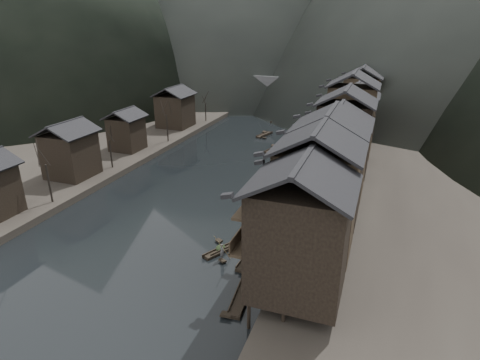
% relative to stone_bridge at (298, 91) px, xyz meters
% --- Properties ---
extents(water, '(300.00, 300.00, 0.00)m').
position_rel_stone_bridge_xyz_m(water, '(0.00, -72.00, -5.11)').
color(water, black).
rests_on(water, ground).
extents(right_bank, '(40.00, 200.00, 1.80)m').
position_rel_stone_bridge_xyz_m(right_bank, '(35.00, -32.00, -4.21)').
color(right_bank, '#2D2823').
rests_on(right_bank, ground).
extents(left_bank, '(40.00, 200.00, 1.20)m').
position_rel_stone_bridge_xyz_m(left_bank, '(-35.00, -32.00, -4.51)').
color(left_bank, '#2D2823').
rests_on(left_bank, ground).
extents(stilt_houses, '(9.00, 67.60, 15.72)m').
position_rel_stone_bridge_xyz_m(stilt_houses, '(17.28, -53.07, 3.84)').
color(stilt_houses, black).
rests_on(stilt_houses, ground).
extents(left_houses, '(8.10, 53.20, 8.73)m').
position_rel_stone_bridge_xyz_m(left_houses, '(-20.50, -51.88, 0.55)').
color(left_houses, black).
rests_on(left_houses, left_bank).
extents(bare_trees, '(3.68, 60.87, 7.36)m').
position_rel_stone_bridge_xyz_m(bare_trees, '(-17.00, -56.14, 1.15)').
color(bare_trees, black).
rests_on(bare_trees, left_bank).
extents(moored_sampans, '(2.91, 74.87, 0.47)m').
position_rel_stone_bridge_xyz_m(moored_sampans, '(11.95, -44.94, -4.91)').
color(moored_sampans, black).
rests_on(moored_sampans, water).
extents(midriver_boats, '(7.89, 40.06, 0.45)m').
position_rel_stone_bridge_xyz_m(midriver_boats, '(0.03, -19.69, -4.91)').
color(midriver_boats, black).
rests_on(midriver_boats, water).
extents(stone_bridge, '(40.00, 6.00, 9.00)m').
position_rel_stone_bridge_xyz_m(stone_bridge, '(0.00, 0.00, 0.00)').
color(stone_bridge, '#4C4C4F').
rests_on(stone_bridge, ground).
extents(hero_sampan, '(2.75, 4.30, 0.43)m').
position_rel_stone_bridge_xyz_m(hero_sampan, '(7.85, -72.83, -4.91)').
color(hero_sampan, black).
rests_on(hero_sampan, water).
extents(cargo_heap, '(0.98, 1.29, 0.59)m').
position_rel_stone_bridge_xyz_m(cargo_heap, '(7.75, -72.65, -4.39)').
color(cargo_heap, black).
rests_on(cargo_heap, hero_sampan).
extents(boatman, '(0.74, 0.69, 1.70)m').
position_rel_stone_bridge_xyz_m(boatman, '(8.57, -74.21, -3.83)').
color(boatman, '#525254').
rests_on(boatman, hero_sampan).
extents(bamboo_pole, '(1.43, 1.61, 3.64)m').
position_rel_stone_bridge_xyz_m(bamboo_pole, '(8.77, -74.21, -1.16)').
color(bamboo_pole, '#8C7A51').
rests_on(bamboo_pole, boatman).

